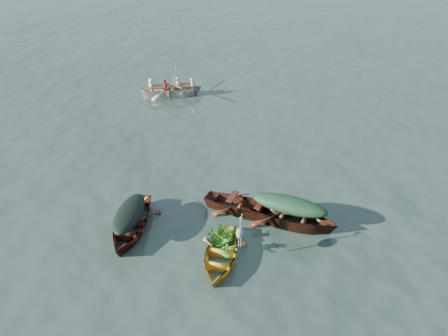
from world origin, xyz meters
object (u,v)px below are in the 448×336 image
(yellow_dinghy, at_px, (220,261))
(rowed_boat, at_px, (172,96))
(dark_covered_boat, at_px, (132,231))
(heron, at_px, (240,237))
(open_wooden_boat, at_px, (246,213))
(green_tarp_boat, at_px, (288,224))

(yellow_dinghy, height_order, rowed_boat, rowed_boat)
(dark_covered_boat, xyz_separation_m, rowed_boat, (-2.21, 11.60, 0.00))
(heron, bearing_deg, open_wooden_boat, 92.94)
(heron, bearing_deg, dark_covered_boat, 166.85)
(dark_covered_boat, xyz_separation_m, open_wooden_boat, (3.38, 1.59, 0.00))
(rowed_boat, xyz_separation_m, heron, (5.75, -12.35, 0.89))
(green_tarp_boat, distance_m, heron, 2.54)
(rowed_boat, bearing_deg, green_tarp_boat, -166.81)
(green_tarp_boat, height_order, open_wooden_boat, green_tarp_boat)
(rowed_boat, bearing_deg, yellow_dinghy, -178.19)
(yellow_dinghy, relative_size, rowed_boat, 0.69)
(green_tarp_boat, relative_size, rowed_boat, 0.95)
(dark_covered_boat, relative_size, rowed_boat, 0.84)
(green_tarp_boat, height_order, rowed_boat, rowed_boat)
(green_tarp_boat, bearing_deg, dark_covered_boat, 117.56)
(dark_covered_boat, bearing_deg, green_tarp_boat, 10.05)
(open_wooden_boat, distance_m, rowed_boat, 11.46)
(open_wooden_boat, bearing_deg, dark_covered_boat, 127.98)
(open_wooden_boat, xyz_separation_m, rowed_boat, (-5.58, 10.01, 0.00))
(open_wooden_boat, relative_size, rowed_boat, 0.87)
(yellow_dinghy, height_order, heron, heron)
(green_tarp_boat, xyz_separation_m, heron, (-1.24, -2.03, 0.89))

